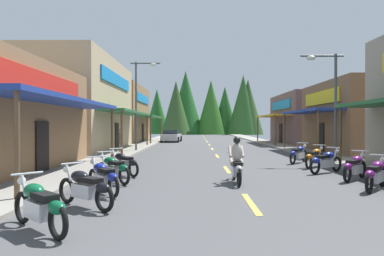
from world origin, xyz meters
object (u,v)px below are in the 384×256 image
at_px(motorcycle_parked_right_4, 326,161).
at_px(parked_car_curbside, 172,136).
at_px(motorcycle_parked_left_2, 103,177).
at_px(pedestrian_waiting, 120,140).
at_px(motorcycle_parked_right_6, 299,154).
at_px(motorcycle_parked_right_5, 315,157).
at_px(streetlamp_right, 328,91).
at_px(streetlamp_left, 140,94).
at_px(rider_cruising_lead, 237,164).
at_px(motorcycle_parked_right_2, 376,174).
at_px(motorcycle_parked_left_1, 85,187).
at_px(motorcycle_parked_right_3, 355,167).
at_px(motorcycle_parked_left_3, 113,168).
at_px(motorcycle_parked_left_4, 123,163).
at_px(motorcycle_parked_left_0, 39,205).

bearing_deg(motorcycle_parked_right_4, parked_car_curbside, 70.47).
bearing_deg(motorcycle_parked_left_2, pedestrian_waiting, -26.42).
bearing_deg(motorcycle_parked_right_6, motorcycle_parked_right_5, -135.31).
relative_size(streetlamp_right, motorcycle_parked_right_5, 3.25).
relative_size(streetlamp_left, rider_cruising_lead, 3.06).
bearing_deg(streetlamp_left, motorcycle_parked_right_6, -39.35).
xyz_separation_m(motorcycle_parked_right_2, motorcycle_parked_left_1, (-8.02, -2.33, 0.00)).
relative_size(motorcycle_parked_right_2, motorcycle_parked_left_2, 0.95).
bearing_deg(streetlamp_left, pedestrian_waiting, -128.19).
distance_m(motorcycle_parked_right_2, motorcycle_parked_right_6, 7.40).
distance_m(motorcycle_parked_right_3, motorcycle_parked_right_4, 1.91).
xyz_separation_m(streetlamp_left, motorcycle_parked_left_3, (1.21, -13.73, -3.75)).
xyz_separation_m(motorcycle_parked_right_2, motorcycle_parked_right_5, (0.06, 5.53, 0.00)).
bearing_deg(parked_car_curbside, pedestrian_waiting, 175.28).
distance_m(motorcycle_parked_left_1, motorcycle_parked_left_4, 5.32).
distance_m(motorcycle_parked_right_2, motorcycle_parked_left_0, 9.28).
xyz_separation_m(motorcycle_parked_left_1, motorcycle_parked_left_4, (-0.20, 5.31, 0.00)).
bearing_deg(rider_cruising_lead, motorcycle_parked_right_5, -43.28).
xyz_separation_m(motorcycle_parked_right_5, motorcycle_parked_left_2, (-8.10, -6.18, 0.00)).
distance_m(streetlamp_right, motorcycle_parked_right_5, 3.82).
bearing_deg(pedestrian_waiting, motorcycle_parked_right_5, -46.76).
bearing_deg(motorcycle_parked_left_4, motorcycle_parked_left_1, 138.97).
height_order(motorcycle_parked_right_3, parked_car_curbside, parked_car_curbside).
bearing_deg(motorcycle_parked_left_3, rider_cruising_lead, -133.32).
bearing_deg(motorcycle_parked_right_6, motorcycle_parked_right_4, -141.06).
bearing_deg(motorcycle_parked_right_3, pedestrian_waiting, 85.74).
relative_size(streetlamp_right, motorcycle_parked_left_3, 3.37).
bearing_deg(streetlamp_right, motorcycle_parked_right_2, -100.25).
bearing_deg(motorcycle_parked_right_4, motorcycle_parked_right_3, -116.59).
distance_m(motorcycle_parked_right_3, motorcycle_parked_right_5, 3.70).
bearing_deg(motorcycle_parked_left_1, motorcycle_parked_right_5, -97.54).
relative_size(motorcycle_parked_right_5, rider_cruising_lead, 0.80).
distance_m(rider_cruising_lead, pedestrian_waiting, 13.94).
relative_size(motorcycle_parked_right_2, motorcycle_parked_right_4, 0.95).
distance_m(motorcycle_parked_right_5, motorcycle_parked_left_3, 9.30).
bearing_deg(motorcycle_parked_left_2, motorcycle_parked_left_3, -31.56).
distance_m(streetlamp_left, streetlamp_right, 13.28).
height_order(motorcycle_parked_left_4, parked_car_curbside, parked_car_curbside).
height_order(rider_cruising_lead, parked_car_curbside, rider_cruising_lead).
height_order(motorcycle_parked_right_6, pedestrian_waiting, pedestrian_waiting).
height_order(motorcycle_parked_right_5, motorcycle_parked_left_4, same).
bearing_deg(motorcycle_parked_right_5, parked_car_curbside, 58.42).
bearing_deg(parked_car_curbside, rider_cruising_lead, -168.08).
relative_size(motorcycle_parked_left_0, pedestrian_waiting, 1.00).
relative_size(streetlamp_left, motorcycle_parked_left_1, 3.76).
height_order(motorcycle_parked_right_2, motorcycle_parked_right_3, same).
bearing_deg(motorcycle_parked_right_6, motorcycle_parked_left_2, 174.23).
height_order(motorcycle_parked_left_3, motorcycle_parked_left_4, same).
distance_m(streetlamp_right, motorcycle_parked_right_4, 4.95).
bearing_deg(motorcycle_parked_right_2, rider_cruising_lead, 113.35).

